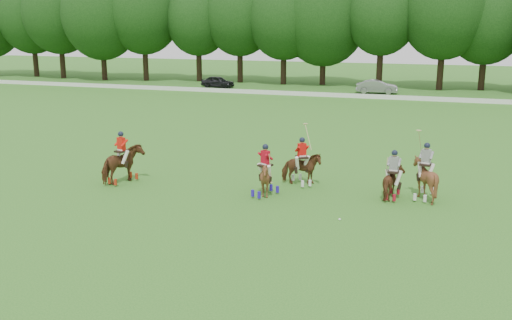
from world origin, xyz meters
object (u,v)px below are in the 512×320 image
(car_left, at_px, (218,82))
(polo_red_b, at_px, (302,168))
(polo_stripe_b, at_px, (425,179))
(car_mid, at_px, (377,87))
(polo_stripe_a, at_px, (393,182))
(polo_red_a, at_px, (122,164))
(polo_ball, at_px, (340,219))
(polo_red_c, at_px, (265,178))

(car_left, bearing_deg, polo_red_b, -147.72)
(polo_stripe_b, bearing_deg, polo_red_b, 175.65)
(car_mid, distance_m, polo_stripe_a, 38.01)
(car_mid, distance_m, polo_red_a, 39.74)
(polo_red_b, xyz_separation_m, polo_stripe_b, (5.47, -0.42, 0.10))
(polo_stripe_a, height_order, polo_ball, polo_stripe_a)
(polo_red_a, relative_size, polo_ball, 27.24)
(polo_stripe_b, bearing_deg, polo_ball, -126.49)
(polo_stripe_a, height_order, polo_stripe_b, polo_stripe_b)
(polo_red_c, relative_size, polo_stripe_a, 1.08)
(polo_red_a, xyz_separation_m, polo_ball, (10.59, -1.94, -0.86))
(polo_ball, bearing_deg, polo_stripe_a, 64.92)
(car_left, xyz_separation_m, car_mid, (18.25, 0.00, 0.05))
(polo_ball, bearing_deg, polo_red_a, 169.63)
(car_mid, bearing_deg, polo_red_c, 175.53)
(polo_red_a, height_order, polo_red_b, polo_red_b)
(polo_red_b, height_order, polo_red_c, polo_red_b)
(polo_red_a, bearing_deg, polo_stripe_a, 7.02)
(polo_red_c, distance_m, polo_ball, 4.27)
(car_left, height_order, polo_red_b, polo_red_b)
(car_mid, distance_m, polo_ball, 41.25)
(car_left, xyz_separation_m, polo_red_a, (11.39, -39.14, 0.24))
(car_left, distance_m, polo_red_a, 40.76)
(polo_red_a, relative_size, polo_stripe_a, 1.15)
(polo_red_c, height_order, polo_stripe_a, polo_red_c)
(polo_red_c, bearing_deg, car_mid, 90.12)
(car_mid, xyz_separation_m, polo_ball, (3.73, -41.08, -0.67))
(polo_red_c, relative_size, polo_stripe_b, 0.77)
(polo_red_b, relative_size, polo_red_c, 1.21)
(car_left, bearing_deg, polo_red_a, -159.29)
(polo_stripe_a, distance_m, polo_stripe_b, 1.35)
(polo_red_c, height_order, polo_ball, polo_red_c)
(car_left, relative_size, polo_red_c, 1.69)
(polo_stripe_a, bearing_deg, polo_stripe_b, 19.48)
(polo_red_b, relative_size, polo_stripe_a, 1.31)
(car_left, distance_m, polo_stripe_b, 44.73)
(polo_red_a, distance_m, polo_stripe_b, 13.60)
(car_left, height_order, polo_red_a, polo_red_a)
(polo_stripe_b, height_order, polo_ball, polo_stripe_b)
(polo_red_a, bearing_deg, polo_stripe_b, 8.24)
(car_left, xyz_separation_m, polo_stripe_a, (23.58, -37.64, 0.09))
(polo_ball, bearing_deg, car_left, 118.14)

